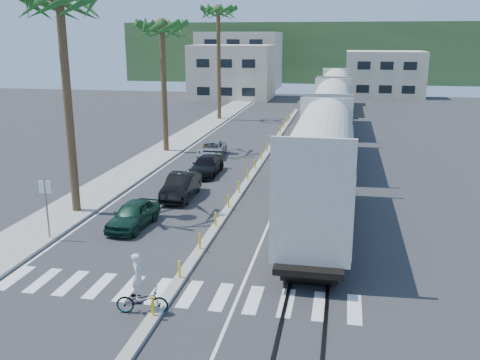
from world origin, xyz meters
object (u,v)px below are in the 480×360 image
(cyclist, at_px, (141,294))
(car_lead, at_px, (133,215))
(car_second, at_px, (181,186))
(street_sign, at_px, (46,200))

(cyclist, bearing_deg, car_lead, 14.50)
(car_second, bearing_deg, cyclist, -80.27)
(car_second, bearing_deg, street_sign, -119.46)
(street_sign, bearing_deg, cyclist, -39.87)
(street_sign, xyz_separation_m, cyclist, (6.75, -5.64, -1.28))
(street_sign, xyz_separation_m, car_lead, (3.20, 2.43, -1.31))
(car_second, xyz_separation_m, cyclist, (2.67, -13.36, -0.03))
(car_lead, relative_size, cyclist, 1.82)
(street_sign, relative_size, car_lead, 0.75)
(car_lead, distance_m, car_second, 5.36)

